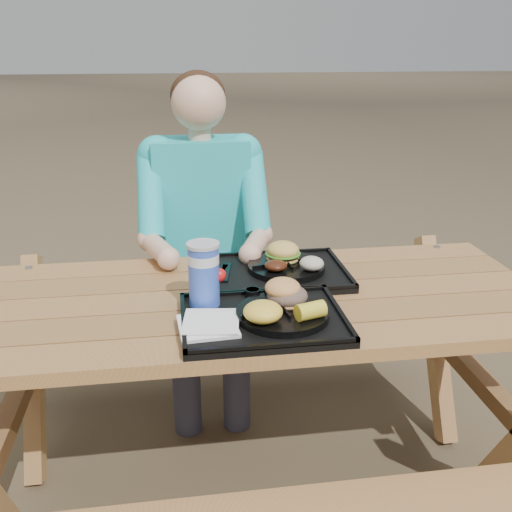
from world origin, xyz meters
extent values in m
plane|color=#999999|center=(0.00, 0.00, 0.00)|extent=(60.00, 60.00, 0.00)
cube|color=black|center=(-0.01, -0.19, 0.76)|extent=(0.45, 0.35, 0.02)
cube|color=black|center=(0.09, 0.14, 0.76)|extent=(0.45, 0.35, 0.02)
cylinder|color=black|center=(0.05, -0.20, 0.78)|extent=(0.26, 0.26, 0.02)
cylinder|color=black|center=(0.12, 0.15, 0.78)|extent=(0.26, 0.26, 0.02)
cube|color=white|center=(-0.16, -0.23, 0.78)|extent=(0.16, 0.16, 0.02)
cylinder|color=blue|center=(-0.16, -0.09, 0.86)|extent=(0.09, 0.09, 0.18)
cylinder|color=black|center=(-0.02, -0.06, 0.78)|extent=(0.05, 0.05, 0.03)
cylinder|color=yellow|center=(0.04, -0.07, 0.78)|extent=(0.05, 0.05, 0.03)
ellipsoid|color=yellow|center=(-0.02, -0.25, 0.82)|extent=(0.11, 0.11, 0.05)
cube|color=black|center=(-0.08, 0.15, 0.77)|extent=(0.06, 0.16, 0.01)
ellipsoid|color=#461D0E|center=(0.08, 0.10, 0.81)|extent=(0.07, 0.07, 0.03)
ellipsoid|color=beige|center=(0.20, 0.08, 0.81)|extent=(0.08, 0.08, 0.04)
camera|label=1|loc=(-0.23, -1.60, 1.48)|focal=40.00mm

